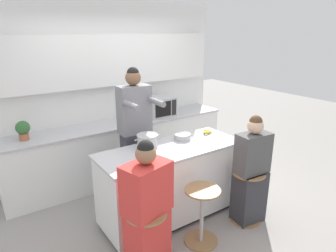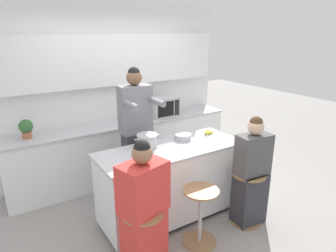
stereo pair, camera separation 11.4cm
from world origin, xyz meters
name	(u,v)px [view 2 (the right image)]	position (x,y,z in m)	size (l,w,h in m)	color
ground_plane	(171,216)	(0.00, 0.00, 0.00)	(16.00, 16.00, 0.00)	gray
wall_back	(114,78)	(0.00, 1.63, 1.54)	(3.81, 0.22, 2.70)	white
back_counter	(125,149)	(0.00, 1.35, 0.45)	(3.54, 0.60, 0.91)	white
kitchen_island	(171,182)	(0.00, 0.00, 0.47)	(1.78, 0.69, 0.93)	black
bar_stool_leftmost	(143,238)	(-0.71, -0.62, 0.37)	(0.39, 0.39, 0.65)	#997047
bar_stool_center	(200,213)	(0.00, -0.58, 0.37)	(0.39, 0.39, 0.65)	#997047
bar_stool_rightmost	(247,195)	(0.71, -0.59, 0.37)	(0.39, 0.39, 0.65)	#997047
person_cooking	(136,138)	(-0.18, 0.56, 0.92)	(0.42, 0.57, 1.83)	#383842
person_wrapped_blanket	(144,212)	(-0.69, -0.60, 0.64)	(0.49, 0.39, 1.36)	red
person_seated_near	(251,176)	(0.74, -0.60, 0.61)	(0.42, 0.30, 1.35)	#333338
cooking_pot	(147,141)	(-0.22, 0.17, 1.01)	(0.34, 0.25, 0.16)	#B7BABC
fruit_bowl	(183,137)	(0.28, 0.15, 0.97)	(0.21, 0.21, 0.07)	#B7BABC
coffee_cup_near	(146,160)	(-0.47, -0.24, 0.98)	(0.11, 0.08, 0.09)	#4C7099
banana_bunch	(208,132)	(0.68, 0.14, 0.96)	(0.17, 0.12, 0.06)	yellow
microwave	(162,106)	(0.68, 1.32, 1.06)	(0.46, 0.37, 0.32)	#B2B5B7
potted_plant	(26,128)	(-1.37, 1.35, 1.05)	(0.18, 0.18, 0.25)	#A86042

